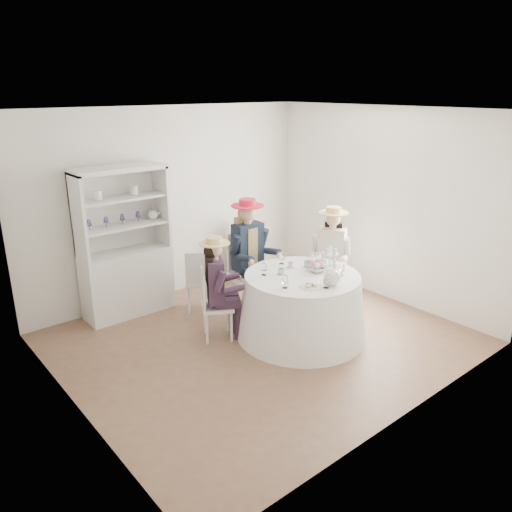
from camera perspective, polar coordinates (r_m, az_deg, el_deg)
ground at (r=6.20m, az=0.60°, el=-9.45°), size 4.50×4.50×0.00m
ceiling at (r=5.46m, az=0.70°, el=16.33°), size 4.50×4.50×0.00m
wall_back at (r=7.28m, az=-9.66°, el=5.97°), size 4.50×0.00×4.50m
wall_front at (r=4.44m, az=17.63°, el=-3.08°), size 4.50×0.00×4.50m
wall_left at (r=4.63m, az=-21.10°, el=-2.55°), size 0.00×4.50×4.50m
wall_right at (r=7.30m, az=14.30°, el=5.69°), size 0.00×4.50×4.50m
tea_table at (r=6.15m, az=5.23°, el=-5.68°), size 1.59×1.59×0.80m
hutch at (r=6.85m, az=-14.65°, el=-0.80°), size 1.25×0.64×1.99m
side_table at (r=7.85m, az=-1.27°, el=-0.65°), size 0.45×0.45×0.64m
hatbox at (r=7.70m, az=-1.30°, el=2.67°), size 0.40×0.40×0.31m
guest_left at (r=5.95m, az=-4.46°, el=-3.02°), size 0.55×0.50×1.29m
guest_mid at (r=6.68m, az=-0.83°, el=0.86°), size 0.56×0.58×1.55m
guest_right at (r=6.89m, az=8.59°, el=0.53°), size 0.60×0.55×1.42m
spare_chair at (r=6.77m, az=-6.54°, el=-2.65°), size 0.50×0.50×0.88m
teacup_a at (r=5.99m, az=2.88°, el=-1.81°), size 0.10×0.10×0.06m
teacup_b at (r=6.21m, az=3.97°, el=-1.05°), size 0.08×0.08×0.06m
teacup_c at (r=6.25m, az=5.90°, el=-0.95°), size 0.11×0.11×0.07m
flower_bowl at (r=6.11m, az=7.00°, el=-1.53°), size 0.25×0.25×0.06m
flower_arrangement at (r=6.12m, az=6.90°, el=-0.93°), size 0.18×0.18×0.07m
table_teapot at (r=5.72m, az=8.74°, el=-2.46°), size 0.27×0.19×0.20m
sandwich_plate at (r=5.65m, az=6.26°, el=-3.39°), size 0.25×0.25×0.05m
cupcake_stand at (r=6.25m, az=8.43°, el=-0.48°), size 0.27×0.27×0.25m
stemware_set at (r=5.96m, az=5.36°, el=-1.51°), size 0.95×0.99×0.15m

